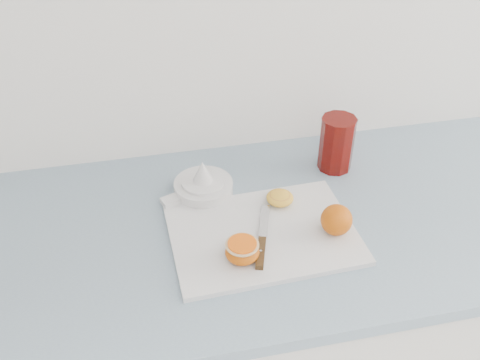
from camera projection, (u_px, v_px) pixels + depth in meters
The scene contains 8 objects.
counter at pixel (280, 339), 1.45m from camera, with size 2.28×0.64×0.89m.
cutting_board at pixel (263, 234), 1.12m from camera, with size 0.38×0.27×0.01m, color silver.
whole_orange at pixel (336, 220), 1.10m from camera, with size 0.07×0.07×0.07m.
half_orange at pixel (242, 251), 1.05m from camera, with size 0.07×0.07×0.04m.
squeezed_shell at pixel (280, 198), 1.19m from camera, with size 0.06×0.06×0.03m.
paring_knife at pixel (261, 247), 1.08m from camera, with size 0.08×0.19×0.01m.
citrus_juicer at pixel (203, 186), 1.22m from camera, with size 0.17×0.14×0.09m.
red_tumbler at pixel (336, 145), 1.29m from camera, with size 0.08×0.08×0.14m.
Camera 1 is at (-0.50, 0.85, 1.66)m, focal length 40.00 mm.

